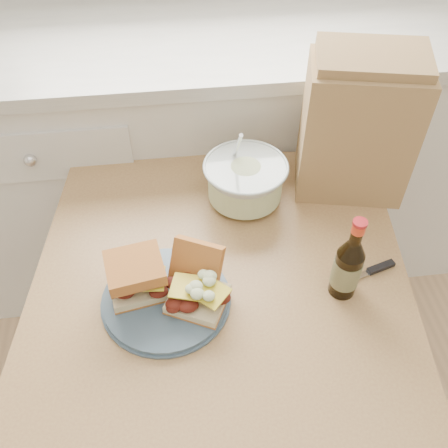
{
  "coord_description": "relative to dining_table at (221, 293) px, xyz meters",
  "views": [
    {
      "loc": [
        -0.1,
        0.27,
        1.62
      ],
      "look_at": [
        -0.01,
        1.05,
        0.79
      ],
      "focal_mm": 40.0,
      "sensor_mm": 36.0,
      "label": 1
    }
  ],
  "objects": [
    {
      "name": "plate",
      "position": [
        -0.13,
        -0.08,
        0.11
      ],
      "size": [
        0.27,
        0.27,
        0.02
      ],
      "primitive_type": "cylinder",
      "color": "#445A6E",
      "rests_on": "dining_table"
    },
    {
      "name": "cabinet_run",
      "position": [
        0.02,
        0.71,
        -0.13
      ],
      "size": [
        2.5,
        0.64,
        0.94
      ],
      "color": "white",
      "rests_on": "ground"
    },
    {
      "name": "paper_bag",
      "position": [
        0.37,
        0.25,
        0.28
      ],
      "size": [
        0.3,
        0.23,
        0.35
      ],
      "primitive_type": "cube",
      "rotation": [
        0.0,
        0.0,
        -0.22
      ],
      "color": "#9C764B",
      "rests_on": "dining_table"
    },
    {
      "name": "coleslaw_bowl",
      "position": [
        0.09,
        0.22,
        0.16
      ],
      "size": [
        0.21,
        0.21,
        0.21
      ],
      "color": "silver",
      "rests_on": "dining_table"
    },
    {
      "name": "sandwich_right",
      "position": [
        -0.06,
        -0.08,
        0.16
      ],
      "size": [
        0.15,
        0.2,
        0.1
      ],
      "rotation": [
        0.0,
        0.0,
        -0.46
      ],
      "color": "beige",
      "rests_on": "plate"
    },
    {
      "name": "knife",
      "position": [
        0.34,
        -0.06,
        0.11
      ],
      "size": [
        0.17,
        0.06,
        0.01
      ],
      "rotation": [
        0.0,
        0.0,
        0.29
      ],
      "color": "silver",
      "rests_on": "dining_table"
    },
    {
      "name": "sandwich_left",
      "position": [
        -0.19,
        -0.05,
        0.17
      ],
      "size": [
        0.14,
        0.13,
        0.09
      ],
      "rotation": [
        0.0,
        0.0,
        0.18
      ],
      "color": "beige",
      "rests_on": "plate"
    },
    {
      "name": "beer_bottle",
      "position": [
        0.26,
        -0.1,
        0.19
      ],
      "size": [
        0.06,
        0.06,
        0.22
      ],
      "rotation": [
        0.0,
        0.0,
        0.37
      ],
      "color": "black",
      "rests_on": "dining_table"
    },
    {
      "name": "dining_table",
      "position": [
        0.0,
        0.0,
        0.0
      ],
      "size": [
        0.95,
        0.95,
        0.71
      ],
      "rotation": [
        0.0,
        0.0,
        -0.13
      ],
      "color": "tan",
      "rests_on": "ground"
    }
  ]
}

